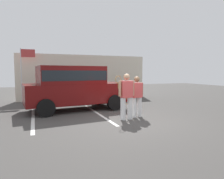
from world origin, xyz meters
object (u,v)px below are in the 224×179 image
(tennis_player_man, at_px, (126,96))
(tennis_player_woman, at_px, (137,96))
(flag_pole, at_px, (24,65))
(parked_suv, at_px, (74,86))
(potted_plant_by_porch, at_px, (118,93))

(tennis_player_man, distance_m, tennis_player_woman, 0.62)
(tennis_player_woman, xyz_separation_m, flag_pole, (-4.26, 5.69, 1.34))
(tennis_player_man, bearing_deg, tennis_player_woman, -156.19)
(parked_suv, height_order, tennis_player_man, parked_suv)
(tennis_player_man, distance_m, potted_plant_by_porch, 5.83)
(parked_suv, distance_m, tennis_player_man, 3.04)
(tennis_player_man, xyz_separation_m, tennis_player_woman, (0.57, 0.26, -0.07))
(tennis_player_man, bearing_deg, flag_pole, -58.62)
(tennis_player_woman, bearing_deg, tennis_player_man, 16.02)
(parked_suv, relative_size, tennis_player_man, 2.78)
(tennis_player_woman, bearing_deg, parked_suv, -58.00)
(flag_pole, bearing_deg, parked_suv, -55.93)
(parked_suv, relative_size, tennis_player_woman, 2.97)
(tennis_player_woman, bearing_deg, potted_plant_by_porch, -113.46)
(parked_suv, bearing_deg, flag_pole, 117.98)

